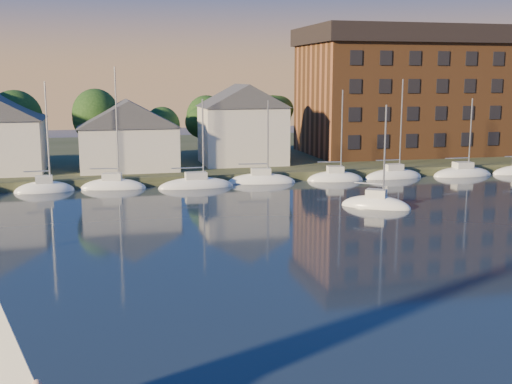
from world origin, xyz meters
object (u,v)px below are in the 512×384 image
object	(u,v)px
condo_block	(413,90)
drifting_sailboat_right	(376,206)
clubhouse_centre	(128,134)
clubhouse_east	(242,123)

from	to	relation	value
condo_block	drifting_sailboat_right	world-z (taller)	condo_block
clubhouse_centre	drifting_sailboat_right	bearing A→B (deg)	-47.85
condo_block	drifting_sailboat_right	xyz separation A→B (m)	(-19.18, -30.95, -9.69)
clubhouse_centre	clubhouse_east	bearing A→B (deg)	8.13
clubhouse_centre	drifting_sailboat_right	world-z (taller)	drifting_sailboat_right
clubhouse_east	drifting_sailboat_right	world-z (taller)	clubhouse_east
clubhouse_centre	drifting_sailboat_right	distance (m)	31.43
clubhouse_centre	condo_block	xyz separation A→B (m)	(40.00, 7.95, 4.66)
clubhouse_centre	clubhouse_east	xyz separation A→B (m)	(14.00, 2.00, 0.87)
drifting_sailboat_right	condo_block	bearing A→B (deg)	93.88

